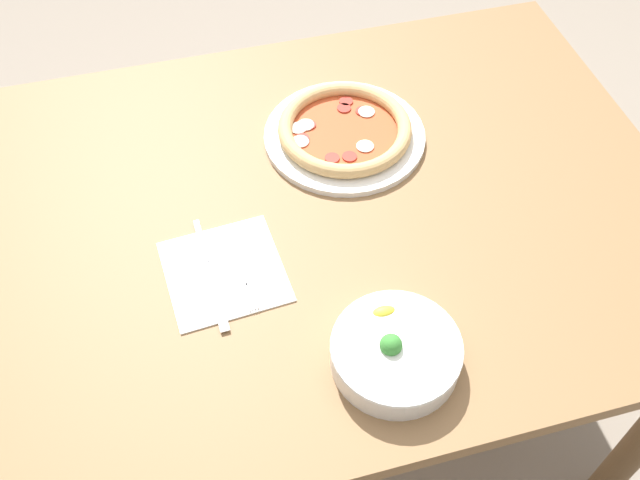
% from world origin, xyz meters
% --- Properties ---
extents(ground_plane, '(8.00, 8.00, 0.00)m').
position_xyz_m(ground_plane, '(0.00, 0.00, 0.00)').
color(ground_plane, gray).
extents(dining_table, '(1.19, 0.92, 0.77)m').
position_xyz_m(dining_table, '(0.00, 0.00, 0.66)').
color(dining_table, olive).
rests_on(dining_table, ground_plane).
extents(pizza, '(0.30, 0.30, 0.04)m').
position_xyz_m(pizza, '(-0.06, -0.15, 0.79)').
color(pizza, white).
rests_on(pizza, dining_table).
extents(bowl, '(0.19, 0.19, 0.07)m').
position_xyz_m(bowl, '(0.00, 0.31, 0.80)').
color(bowl, white).
rests_on(bowl, dining_table).
extents(napkin, '(0.19, 0.19, 0.00)m').
position_xyz_m(napkin, '(0.21, 0.09, 0.77)').
color(napkin, white).
rests_on(napkin, dining_table).
extents(fork, '(0.02, 0.17, 0.00)m').
position_xyz_m(fork, '(0.18, 0.09, 0.78)').
color(fork, silver).
rests_on(fork, napkin).
extents(knife, '(0.02, 0.22, 0.01)m').
position_xyz_m(knife, '(0.23, 0.08, 0.78)').
color(knife, silver).
rests_on(knife, napkin).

